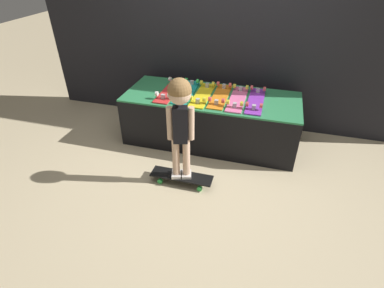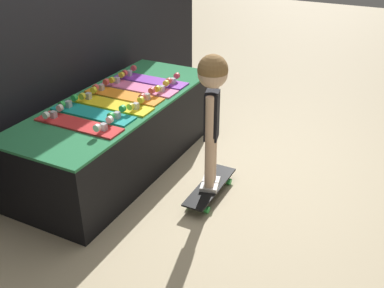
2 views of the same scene
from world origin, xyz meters
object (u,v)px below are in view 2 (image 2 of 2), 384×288
Objects in this scene: skateboard_red_on_rack at (78,123)px; skateboard_on_floor at (210,188)px; skateboard_orange_on_rack at (124,94)px; skateboard_pink_on_rack at (139,87)px; child at (212,98)px; skateboard_teal_on_rack at (92,112)px; skateboard_yellow_on_rack at (112,103)px; skateboard_purple_on_rack at (151,79)px.

skateboard_on_floor is (0.41, -0.88, -0.55)m from skateboard_red_on_rack.
skateboard_orange_on_rack is 0.21m from skateboard_pink_on_rack.
skateboard_red_on_rack is 1.08× the size of skateboard_on_floor.
child is (0.41, -0.88, 0.21)m from skateboard_red_on_rack.
skateboard_teal_on_rack is 1.00× the size of skateboard_yellow_on_rack.
skateboard_yellow_on_rack and skateboard_orange_on_rack have the same top height.
child is (-0.41, -0.88, 0.21)m from skateboard_pink_on_rack.
child is (0.00, -0.88, 0.21)m from skateboard_yellow_on_rack.
skateboard_orange_on_rack is 1.00× the size of skateboard_purple_on_rack.
skateboard_teal_on_rack is 0.21m from skateboard_yellow_on_rack.
skateboard_yellow_on_rack is 1.00× the size of skateboard_pink_on_rack.
skateboard_purple_on_rack is (0.41, -0.01, 0.00)m from skateboard_orange_on_rack.
skateboard_pink_on_rack is 1.08× the size of skateboard_on_floor.
child reaches higher than skateboard_on_floor.
skateboard_orange_on_rack is (0.41, -0.01, 0.00)m from skateboard_teal_on_rack.
skateboard_orange_on_rack reaches higher than skateboard_on_floor.
skateboard_yellow_on_rack is at bearing 75.48° from child.
skateboard_red_on_rack is 0.41m from skateboard_yellow_on_rack.
skateboard_purple_on_rack is (1.03, 0.01, 0.00)m from skateboard_red_on_rack.
skateboard_orange_on_rack is at bearing 6.84° from skateboard_yellow_on_rack.
child is (-0.00, 0.00, 0.76)m from skateboard_on_floor.
child is (-0.61, -0.89, 0.21)m from skateboard_purple_on_rack.
skateboard_red_on_rack is 1.00× the size of skateboard_pink_on_rack.
skateboard_purple_on_rack is at bearing 0.40° from skateboard_red_on_rack.
skateboard_teal_on_rack is 1.00× the size of skateboard_pink_on_rack.
child reaches higher than skateboard_purple_on_rack.
child is at bearing -89.69° from skateboard_yellow_on_rack.
skateboard_pink_on_rack is (0.82, 0.00, 0.00)m from skateboard_red_on_rack.
skateboard_pink_on_rack is 1.00× the size of skateboard_purple_on_rack.
skateboard_pink_on_rack is at bearing 0.68° from skateboard_yellow_on_rack.
skateboard_red_on_rack and skateboard_pink_on_rack have the same top height.
skateboard_orange_on_rack is (0.62, 0.02, 0.00)m from skateboard_red_on_rack.
skateboard_red_on_rack is 0.21m from skateboard_teal_on_rack.
skateboard_orange_on_rack is at bearing -1.19° from skateboard_teal_on_rack.
skateboard_teal_on_rack is at bearing 88.15° from child.
skateboard_orange_on_rack is 0.95m from child.
skateboard_teal_on_rack is at bearing 177.37° from skateboard_pink_on_rack.
skateboard_red_on_rack reaches higher than skateboard_on_floor.
skateboard_orange_on_rack and skateboard_pink_on_rack have the same top height.
skateboard_orange_on_rack is (0.21, 0.02, 0.00)m from skateboard_yellow_on_rack.
skateboard_red_on_rack is 1.00× the size of skateboard_orange_on_rack.
skateboard_on_floor is at bearing -64.77° from skateboard_red_on_rack.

